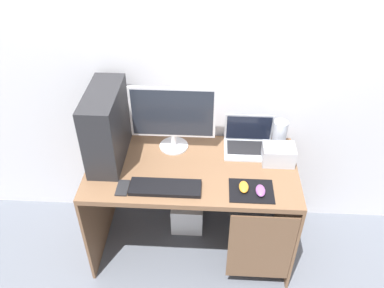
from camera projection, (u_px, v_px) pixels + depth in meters
ground_plane at (192, 243)px, 2.96m from camera, size 8.00×8.00×0.00m
wall_back at (196, 60)px, 2.46m from camera, size 4.00×0.05×2.60m
desk at (194, 187)px, 2.59m from camera, size 1.32×0.67×0.75m
pc_tower at (106, 126)px, 2.44m from camera, size 0.19×0.48×0.47m
monitor at (173, 117)px, 2.51m from camera, size 0.54×0.19×0.45m
laptop at (248, 142)px, 2.63m from camera, size 0.32×0.23×0.22m
speaker at (279, 135)px, 2.61m from camera, size 0.09×0.09×0.20m
projector at (278, 154)px, 2.50m from camera, size 0.20×0.14×0.12m
keyboard at (165, 188)px, 2.34m from camera, size 0.42×0.14×0.02m
mousepad at (251, 191)px, 2.33m from camera, size 0.26×0.20×0.00m
mouse_left at (244, 187)px, 2.33m from camera, size 0.06×0.10×0.03m
mouse_right at (260, 191)px, 2.30m from camera, size 0.06×0.10×0.03m
cell_phone at (123, 188)px, 2.35m from camera, size 0.07×0.13×0.01m
subwoofer at (188, 213)px, 3.04m from camera, size 0.23×0.23×0.23m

